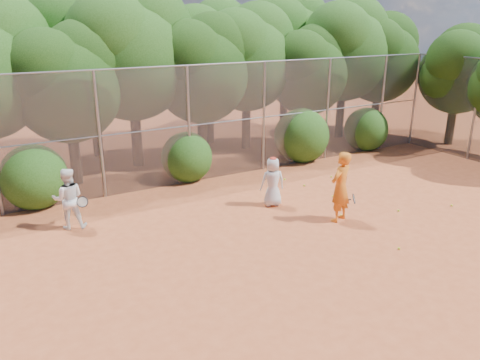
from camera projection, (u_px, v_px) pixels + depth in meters
ground at (322, 242)px, 12.01m from camera, size 80.00×80.00×0.00m
fence_back at (212, 122)px, 16.22m from camera, size 20.05×0.09×4.03m
fence_side at (475, 109)px, 18.48m from camera, size 0.09×6.09×4.03m
tree_2 at (67, 79)px, 15.21m from camera, size 3.99×3.47×5.47m
tree_3 at (131, 49)px, 16.95m from camera, size 4.89×4.26×6.70m
tree_4 at (201, 65)px, 17.82m from camera, size 4.19×3.64×5.73m
tree_5 at (247, 54)px, 19.56m from camera, size 4.51×3.92×6.17m
tree_6 at (309, 67)px, 20.08m from camera, size 3.86×3.36×5.29m
tree_7 at (345, 45)px, 21.49m from camera, size 4.77×4.14×6.53m
tree_8 at (381, 55)px, 22.32m from camera, size 4.25×3.70×5.82m
tree_10 at (89, 41)px, 18.22m from camera, size 5.15×4.48×7.06m
tree_11 at (209, 50)px, 20.37m from camera, size 4.64×4.03×6.35m
tree_12 at (286, 39)px, 22.86m from camera, size 5.02×4.37×6.88m
tree_13 at (459, 67)px, 20.37m from camera, size 3.86×3.36×5.29m
bush_0 at (33, 174)px, 14.07m from camera, size 2.00×2.00×2.00m
bush_1 at (187, 155)px, 16.43m from camera, size 1.80×1.80×1.80m
bush_2 at (302, 133)px, 18.70m from camera, size 2.20×2.20×2.20m
bush_3 at (366, 127)px, 20.39m from camera, size 1.90×1.90×1.90m
player_yellow at (341, 187)px, 12.97m from camera, size 0.92×0.69×2.01m
player_teen at (273, 182)px, 14.13m from camera, size 0.84×0.66×1.54m
player_white at (68, 199)px, 12.56m from camera, size 0.95×0.82×1.69m
ball_0 at (399, 211)px, 13.88m from camera, size 0.07×0.07×0.07m
ball_1 at (333, 196)px, 15.01m from camera, size 0.07×0.07×0.07m
ball_2 at (399, 248)px, 11.58m from camera, size 0.07×0.07×0.07m
ball_3 at (452, 205)px, 14.27m from camera, size 0.07×0.07×0.07m
ball_4 at (341, 215)px, 13.55m from camera, size 0.07×0.07×0.07m
ball_5 at (331, 177)px, 16.87m from camera, size 0.07×0.07×0.07m
ball_6 at (304, 185)px, 15.98m from camera, size 0.07×0.07×0.07m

